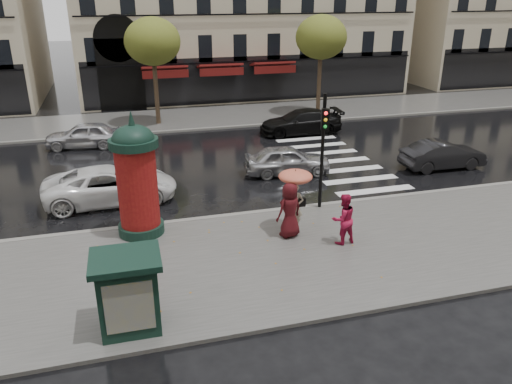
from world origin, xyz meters
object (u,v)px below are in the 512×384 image
object	(u,v)px
woman_umbrella	(295,190)
newsstand	(128,292)
woman_red	(343,219)
man_burgundy	(290,210)
traffic_light	(323,141)
car_far_silver	(84,135)
car_silver	(287,160)
car_darkgrey	(443,155)
car_black	(301,122)
car_white	(111,185)
morris_column	(137,177)

from	to	relation	value
woman_umbrella	newsstand	world-z (taller)	woman_umbrella
woman_red	man_burgundy	xyz separation A→B (m)	(-1.56, 0.98, 0.09)
traffic_light	car_far_silver	bearing A→B (deg)	128.99
man_burgundy	newsstand	xyz separation A→B (m)	(-5.52, -3.74, 0.07)
car_silver	man_burgundy	bearing A→B (deg)	167.77
car_darkgrey	car_black	world-z (taller)	car_black
car_far_silver	car_white	bearing A→B (deg)	16.41
morris_column	car_white	world-z (taller)	morris_column
morris_column	newsstand	xyz separation A→B (m)	(-0.58, -5.40, -1.05)
morris_column	car_black	size ratio (longest dim) A/B	0.89
woman_umbrella	car_black	size ratio (longest dim) A/B	0.46
car_silver	woman_red	bearing A→B (deg)	-178.13
woman_umbrella	man_burgundy	world-z (taller)	woman_umbrella
woman_red	man_burgundy	distance (m)	1.84
woman_umbrella	morris_column	bearing A→B (deg)	167.59
traffic_light	car_black	xyz separation A→B (m)	(3.22, 10.91, -2.13)
man_burgundy	car_darkgrey	bearing A→B (deg)	-171.84
newsstand	traffic_light	bearing A→B (deg)	37.33
woman_umbrella	morris_column	distance (m)	5.46
car_far_silver	car_darkgrey	bearing A→B (deg)	70.81
traffic_light	car_darkgrey	xyz separation A→B (m)	(7.67, 3.10, -2.17)
woman_umbrella	car_silver	world-z (taller)	woman_umbrella
car_far_silver	woman_red	bearing A→B (deg)	38.64
woman_red	car_far_silver	distance (m)	16.90
man_burgundy	newsstand	distance (m)	6.67
car_white	car_black	xyz separation A→B (m)	(11.11, 7.79, -0.02)
car_silver	car_black	world-z (taller)	car_black
woman_red	car_silver	xyz separation A→B (m)	(0.53, 7.30, -0.32)
woman_red	car_far_silver	world-z (taller)	woman_red
woman_red	traffic_light	world-z (taller)	traffic_light
woman_umbrella	car_silver	distance (m)	6.16
car_black	morris_column	bearing A→B (deg)	-38.97
morris_column	man_burgundy	bearing A→B (deg)	-18.57
newsstand	car_far_silver	bearing A→B (deg)	95.88
morris_column	car_darkgrey	world-z (taller)	morris_column
car_far_silver	car_black	bearing A→B (deg)	94.60
morris_column	newsstand	size ratio (longest dim) A/B	2.15
woman_umbrella	woman_red	bearing A→B (deg)	-50.81
car_black	man_burgundy	bearing A→B (deg)	-18.83
newsstand	car_far_silver	distance (m)	17.25
car_darkgrey	car_silver	bearing A→B (deg)	81.02
woman_red	traffic_light	size ratio (longest dim) A/B	0.40
newsstand	car_white	bearing A→B (deg)	92.56
woman_umbrella	morris_column	size ratio (longest dim) A/B	0.52
man_burgundy	newsstand	size ratio (longest dim) A/B	0.96
traffic_light	car_darkgrey	size ratio (longest dim) A/B	1.10
man_burgundy	car_white	size ratio (longest dim) A/B	0.37
traffic_light	car_white	size ratio (longest dim) A/B	0.85
man_burgundy	car_white	distance (m)	7.82
morris_column	car_silver	bearing A→B (deg)	33.56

